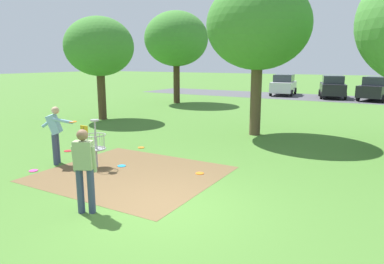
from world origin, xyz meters
name	(u,v)px	position (x,y,z in m)	size (l,w,h in m)	color
ground_plane	(164,209)	(0.00, 0.00, 0.00)	(160.00, 160.00, 0.00)	#47752D
dirt_tee_pad	(132,174)	(-2.06, 1.46, 0.00)	(4.57, 4.04, 0.01)	brown
disc_golf_basket	(95,141)	(-3.37, 1.46, 0.75)	(0.98, 0.58, 1.39)	#9E9EA3
player_foreground_watching	(84,166)	(-1.23, -0.92, 0.97)	(0.49, 0.45, 1.71)	#384260
player_throwing	(55,131)	(-4.58, 1.12, 0.99)	(1.14, 0.56, 1.71)	#384260
frisbee_near_basket	(33,171)	(-4.58, 0.29, 0.01)	(0.24, 0.24, 0.02)	#E53D99
frisbee_by_tee	(68,151)	(-5.50, 2.28, 0.01)	(0.25, 0.25, 0.02)	red
frisbee_far_left	(200,173)	(-0.46, 2.39, 0.01)	(0.22, 0.22, 0.02)	orange
frisbee_far_right	(122,166)	(-2.76, 1.86, 0.01)	(0.24, 0.24, 0.02)	#1E93DB
frisbee_scattered_a	(141,148)	(-3.64, 3.90, 0.01)	(0.23, 0.23, 0.02)	orange
tree_near_left	(99,47)	(-9.32, 7.89, 3.71)	(3.50, 3.50, 5.22)	#4C3823
tree_near_right	(258,26)	(-0.99, 8.10, 4.36)	(4.10, 4.10, 6.13)	brown
tree_mid_left	(176,39)	(-9.92, 16.11, 4.54)	(4.53, 4.53, 6.49)	#422D1E
parking_lot_strip	(339,99)	(0.00, 25.30, 0.00)	(36.00, 6.00, 0.01)	#4C4C51
parked_car_leftmost	(284,85)	(-4.84, 26.08, 0.92)	(2.36, 4.39, 1.84)	silver
parked_car_center_left	(332,87)	(-0.63, 25.69, 0.92)	(2.69, 4.50, 1.84)	black
parked_car_center_right	(377,89)	(2.66, 25.22, 0.92)	(2.65, 4.49, 1.84)	black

